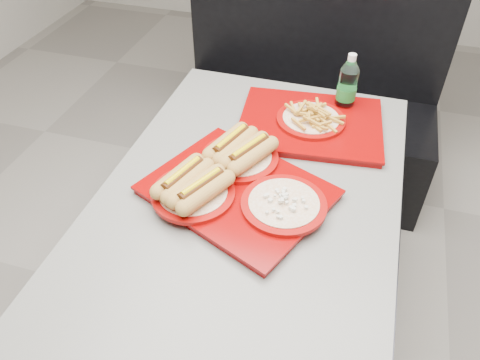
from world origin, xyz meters
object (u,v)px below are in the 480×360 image
(booth_bench, at_px, (305,106))
(diner_table, at_px, (247,232))
(tray_near, at_px, (233,182))
(water_bottle, at_px, (347,87))
(tray_far, at_px, (311,121))

(booth_bench, bearing_deg, diner_table, -90.00)
(booth_bench, xyz_separation_m, tray_near, (-0.05, -1.09, 0.39))
(tray_near, distance_m, water_bottle, 0.62)
(tray_far, bearing_deg, water_bottle, 55.90)
(booth_bench, distance_m, water_bottle, 0.73)
(diner_table, xyz_separation_m, tray_near, (-0.05, 0.01, 0.21))
(diner_table, xyz_separation_m, booth_bench, (0.00, 1.09, -0.18))
(tray_near, height_order, water_bottle, water_bottle)
(tray_near, xyz_separation_m, water_bottle, (0.27, 0.55, 0.06))
(diner_table, relative_size, tray_near, 2.26)
(booth_bench, bearing_deg, tray_far, -80.30)
(booth_bench, distance_m, tray_near, 1.16)
(tray_far, distance_m, water_bottle, 0.19)
(booth_bench, height_order, tray_far, booth_bench)
(diner_table, relative_size, booth_bench, 1.05)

